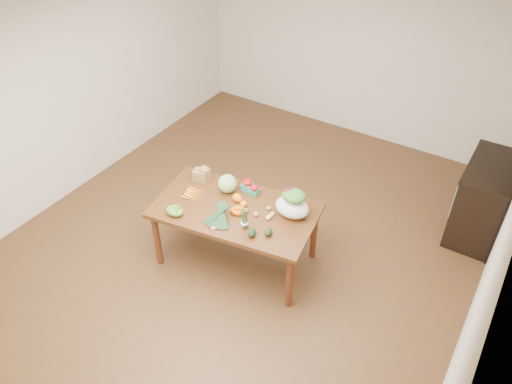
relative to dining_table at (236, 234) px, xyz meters
The scene contains 26 objects.
floor 0.50m from the dining_table, 102.24° to the left, with size 6.00×6.00×0.00m, color #50311B.
ceiling 2.35m from the dining_table, 102.24° to the left, with size 5.00×6.00×0.02m, color white.
room_walls 1.03m from the dining_table, 102.24° to the left, with size 5.02×6.02×2.70m.
dining_table is the anchor object (origin of this frame).
cabinet 2.89m from the dining_table, 41.99° to the left, with size 0.52×1.02×0.94m, color black.
dish_towel 2.56m from the dining_table, 42.31° to the left, with size 0.02×0.28×0.45m, color white.
paper_bag 0.79m from the dining_table, 160.69° to the left, with size 0.22×0.18×0.15m, color olive, non-canonical shape.
cabbage 0.57m from the dining_table, 139.64° to the left, with size 0.21×0.21×0.21m, color #92C471.
strawberry_basket_a 0.55m from the dining_table, 101.21° to the left, with size 0.11×0.11×0.10m, color red, non-canonical shape.
strawberry_basket_b 0.52m from the dining_table, 83.02° to the left, with size 0.10×0.10×0.09m, color red, non-canonical shape.
orange_a 0.44m from the dining_table, 116.25° to the left, with size 0.09×0.09×0.09m, color orange.
orange_b 0.42m from the dining_table, 101.11° to the left, with size 0.07×0.07×0.07m, color orange.
orange_c 0.42m from the dining_table, 51.29° to the left, with size 0.07×0.07×0.07m, color orange.
mandarin_cluster 0.43m from the dining_table, 31.17° to the right, with size 0.18×0.18×0.09m, color #E9530E, non-canonical shape.
carrots 0.64m from the dining_table, behind, with size 0.22×0.22×0.03m, color orange, non-canonical shape.
snap_pea_bag 0.76m from the dining_table, 139.41° to the right, with size 0.20×0.15×0.09m, color #629D35.
kale_bunch 0.54m from the dining_table, 94.28° to the right, with size 0.32×0.40×0.16m, color #163218, non-canonical shape.
asparagus_bundle 0.59m from the dining_table, 38.99° to the right, with size 0.08×0.08×0.25m, color #507234, non-canonical shape.
potato_a 0.47m from the dining_table, ahead, with size 0.05×0.05×0.04m, color tan.
potato_b 0.55m from the dining_table, ahead, with size 0.05×0.05×0.05m, color #DEBE80.
potato_c 0.57m from the dining_table, 16.76° to the left, with size 0.05×0.04×0.04m, color tan.
potato_d 0.53m from the dining_table, 28.51° to the left, with size 0.05×0.04×0.04m, color tan.
potato_e 0.56m from the dining_table, 10.65° to the left, with size 0.05×0.05×0.04m, color tan.
avocado_a 0.61m from the dining_table, 34.95° to the right, with size 0.08×0.12×0.08m, color black.
avocado_b 0.67m from the dining_table, 17.87° to the right, with size 0.07×0.11×0.07m, color black.
salad_bag 0.79m from the dining_table, 22.27° to the left, with size 0.36×0.27×0.28m, color silver, non-canonical shape.
Camera 1 is at (2.39, -3.60, 4.11)m, focal length 35.00 mm.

